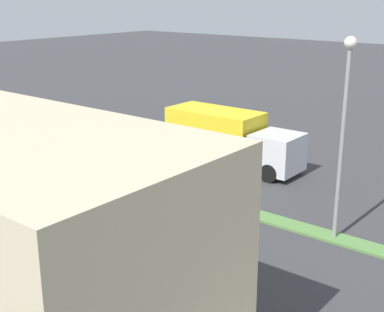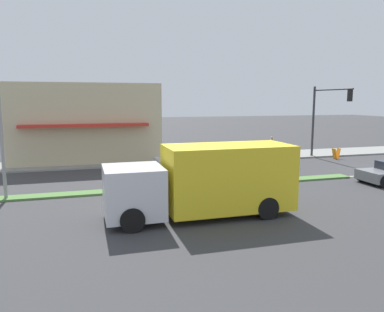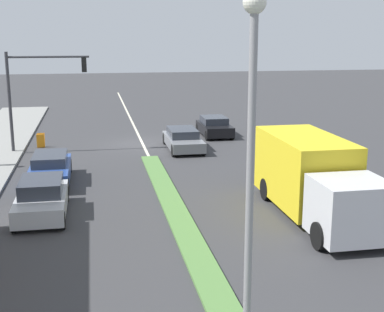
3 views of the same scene
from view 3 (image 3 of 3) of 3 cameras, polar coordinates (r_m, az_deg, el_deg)
name	(u,v)px [view 3 (image 3 of 3)]	position (r m, az deg, el deg)	size (l,w,h in m)	color
ground_plane	(200,262)	(16.37, 0.82, -11.21)	(160.00, 160.00, 0.00)	#38383A
lane_marking_center	(143,143)	(33.45, -5.30, 1.34)	(0.16, 60.00, 0.01)	beige
traffic_signal_main	(35,84)	(31.63, -16.42, 7.34)	(4.59, 0.34, 5.60)	#333338
street_lamp	(251,136)	(10.33, 6.34, 2.15)	(0.44, 0.44, 7.37)	gray
warning_aframe_sign	(41,141)	(33.35, -15.84, 1.60)	(0.45, 0.53, 0.84)	orange
delivery_truck	(313,178)	(20.39, 12.82, -2.25)	(2.44, 7.50, 2.87)	silver
coupe_blue	(50,169)	(25.32, -14.88, -1.35)	(1.77, 4.44, 1.31)	#284793
suv_grey	(183,139)	(31.56, -0.97, 1.79)	(1.88, 4.50, 1.22)	slate
sedan_silver	(42,198)	(20.90, -15.74, -4.38)	(1.82, 4.02, 1.37)	#B7BABF
suv_black	(214,127)	(35.84, 2.40, 3.15)	(1.85, 3.81, 1.26)	black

